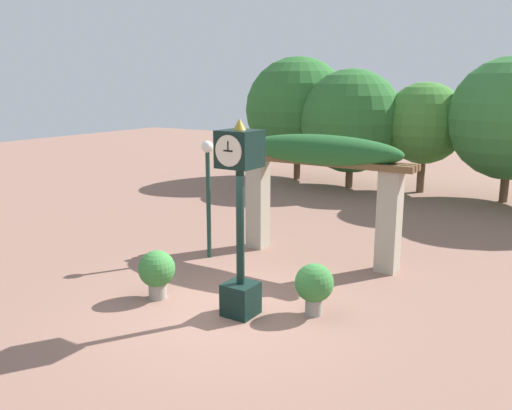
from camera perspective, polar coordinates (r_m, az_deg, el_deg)
ground_plane at (r=10.02m, az=-2.69°, el=-10.91°), size 60.00×60.00×0.00m
pedestal_clock at (r=9.21m, az=-1.68°, el=-0.71°), size 0.62×0.67×3.45m
pergola at (r=12.36m, az=6.76°, el=4.21°), size 4.39×1.05×2.89m
potted_plant_near_left at (r=9.65m, az=6.14°, el=-8.35°), size 0.69×0.69×0.94m
potted_plant_near_right at (r=10.48m, az=-10.40°, el=-6.83°), size 0.70×0.70×0.94m
lamp_post at (r=12.44m, az=-5.08°, el=2.70°), size 0.27×0.27×2.75m
tree_line at (r=20.69m, az=17.49°, el=9.07°), size 15.03×4.79×5.44m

